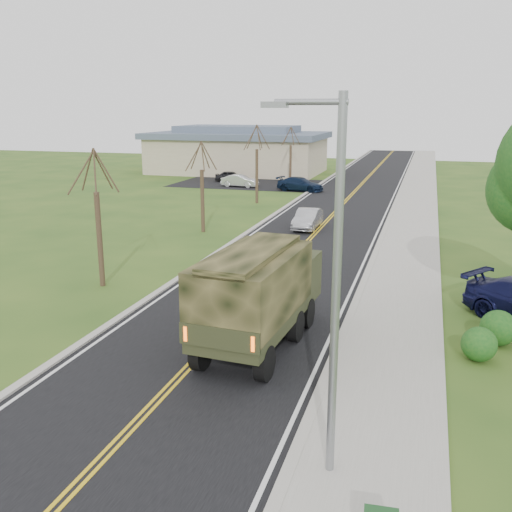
% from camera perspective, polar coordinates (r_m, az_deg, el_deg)
% --- Properties ---
extents(ground, '(160.00, 160.00, 0.00)m').
position_cam_1_polar(ground, '(15.19, -12.05, -16.20)').
color(ground, '#294B19').
rests_on(ground, ground).
extents(road, '(8.00, 120.00, 0.01)m').
position_cam_1_polar(road, '(52.31, 9.40, 5.91)').
color(road, black).
rests_on(road, ground).
extents(curb_right, '(0.30, 120.00, 0.12)m').
position_cam_1_polar(curb_right, '(51.94, 13.97, 5.68)').
color(curb_right, '#9E998E').
rests_on(curb_right, ground).
extents(sidewalk_right, '(3.20, 120.00, 0.10)m').
position_cam_1_polar(sidewalk_right, '(51.89, 15.90, 5.53)').
color(sidewalk_right, '#9E998E').
rests_on(sidewalk_right, ground).
extents(curb_left, '(0.30, 120.00, 0.10)m').
position_cam_1_polar(curb_left, '(52.99, 4.93, 6.21)').
color(curb_left, '#9E998E').
rests_on(curb_left, ground).
extents(street_light, '(1.65, 0.22, 8.00)m').
position_cam_1_polar(street_light, '(11.42, 7.57, -2.12)').
color(street_light, gray).
rests_on(street_light, ground).
extents(bare_tree_a, '(1.93, 2.26, 6.08)m').
position_cam_1_polar(bare_tree_a, '(25.79, -15.45, 2.71)').
color(bare_tree_a, '#38281C').
rests_on(bare_tree_a, ground).
extents(bare_tree_b, '(1.83, 2.14, 5.73)m').
position_cam_1_polar(bare_tree_b, '(36.36, -5.39, 6.25)').
color(bare_tree_b, '#38281C').
rests_on(bare_tree_b, ground).
extents(bare_tree_c, '(2.04, 2.39, 6.42)m').
position_cam_1_polar(bare_tree_c, '(47.57, 0.08, 8.63)').
color(bare_tree_c, '#38281C').
rests_on(bare_tree_c, ground).
extents(bare_tree_d, '(1.88, 2.20, 5.91)m').
position_cam_1_polar(bare_tree_d, '(59.13, 3.47, 9.54)').
color(bare_tree_d, '#38281C').
rests_on(bare_tree_d, ground).
extents(commercial_building, '(25.50, 21.50, 5.65)m').
position_cam_1_polar(commercial_building, '(71.15, -1.80, 10.51)').
color(commercial_building, tan).
rests_on(commercial_building, ground).
extents(military_truck, '(2.85, 7.03, 3.43)m').
position_cam_1_polar(military_truck, '(18.60, 0.33, -3.35)').
color(military_truck, black).
rests_on(military_truck, ground).
extents(suv_champagne, '(3.18, 5.73, 1.52)m').
position_cam_1_polar(suv_champagne, '(27.52, 0.10, -0.03)').
color(suv_champagne, tan).
rests_on(suv_champagne, ground).
extents(sedan_silver, '(1.37, 3.91, 1.29)m').
position_cam_1_polar(sedan_silver, '(37.67, 5.17, 3.72)').
color(sedan_silver, '#AFAFB4').
rests_on(sedan_silver, ground).
extents(lot_car_dark, '(3.59, 1.84, 1.17)m').
position_cam_1_polar(lot_car_dark, '(61.99, -2.50, 7.96)').
color(lot_car_dark, black).
rests_on(lot_car_dark, ground).
extents(lot_car_silver, '(3.80, 1.49, 1.23)m').
position_cam_1_polar(lot_car_silver, '(57.85, -1.62, 7.53)').
color(lot_car_silver, silver).
rests_on(lot_car_silver, ground).
extents(lot_car_navy, '(4.78, 2.63, 1.31)m').
position_cam_1_polar(lot_car_navy, '(55.08, 4.45, 7.18)').
color(lot_car_navy, black).
rests_on(lot_car_navy, ground).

